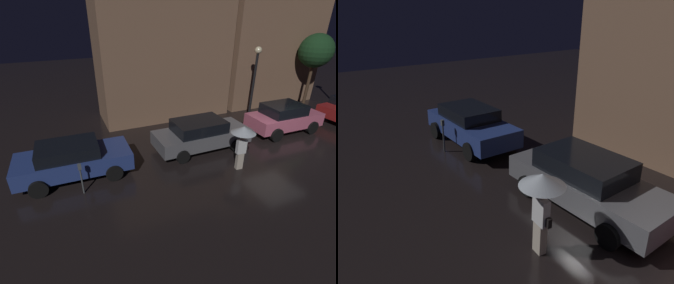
# 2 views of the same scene
# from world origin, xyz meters

# --- Properties ---
(parked_car_blue) EXTENTS (4.46, 2.04, 1.47)m
(parked_car_blue) POSITION_xyz_m (-9.66, 1.33, 0.79)
(parked_car_blue) COLOR navy
(parked_car_blue) RESTS_ON ground
(parked_car_grey) EXTENTS (4.59, 2.03, 1.48)m
(parked_car_grey) POSITION_xyz_m (-3.82, 1.45, 0.77)
(parked_car_grey) COLOR slate
(parked_car_grey) RESTS_ON ground
(pedestrian_with_umbrella) EXTENTS (1.00, 1.00, 1.96)m
(pedestrian_with_umbrella) POSITION_xyz_m (-3.18, -0.78, 1.55)
(pedestrian_with_umbrella) COLOR beige
(pedestrian_with_umbrella) RESTS_ON ground
(parking_meter) EXTENTS (0.12, 0.10, 1.26)m
(parking_meter) POSITION_xyz_m (-9.49, 0.04, 0.78)
(parking_meter) COLOR #4C5154
(parking_meter) RESTS_ON ground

